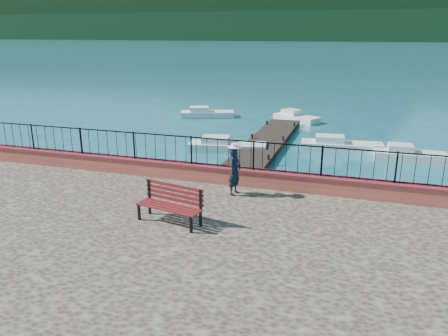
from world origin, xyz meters
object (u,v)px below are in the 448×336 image
Objects in this scene: boat_2 at (411,153)px; boat_3 at (207,112)px; person at (235,171)px; boat_0 at (227,143)px; boat_4 at (297,116)px; boat_1 at (342,143)px; park_bench at (170,212)px.

boat_2 is 0.86× the size of boat_3.
boat_0 is at bearing 28.23° from person.
boat_4 is at bearing 65.58° from boat_0.
boat_1 is 1.28× the size of boat_2.
boat_3 is at bearing 105.87° from boat_0.
boat_1 is (3.85, 13.77, -1.11)m from park_bench.
boat_3 is at bearing -146.87° from boat_4.
person reaches higher than boat_4.
boat_3 is at bearing 118.08° from park_bench.
park_bench is at bearing -121.01° from boat_2.
boat_2 is (3.38, -0.97, 0.00)m from boat_1.
person is 0.46× the size of boat_2.
boat_3 is at bearing 31.97° from person.
boat_0 and boat_3 have the same top height.
park_bench is 0.57× the size of boat_2.
person reaches higher than park_bench.
person is 9.83m from boat_0.
boat_1 is 12.23m from boat_3.
boat_4 is at bearing 100.16° from park_bench.
boat_4 is (6.63, 0.43, 0.00)m from boat_3.
park_bench is at bearing -61.50° from boat_4.
person is 0.39× the size of boat_3.
boat_0 is at bearing -74.91° from boat_4.
person reaches higher than boat_1.
boat_1 and boat_4 have the same top height.
park_bench is 0.58× the size of boat_4.
boat_3 is (-10.15, 6.82, 0.00)m from boat_1.
person is 12.03m from boat_2.
boat_0 is 1.22× the size of boat_2.
person is at bearing -122.71° from boat_2.
boat_4 is at bearing -16.04° from boat_3.
park_bench reaches higher than boat_2.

